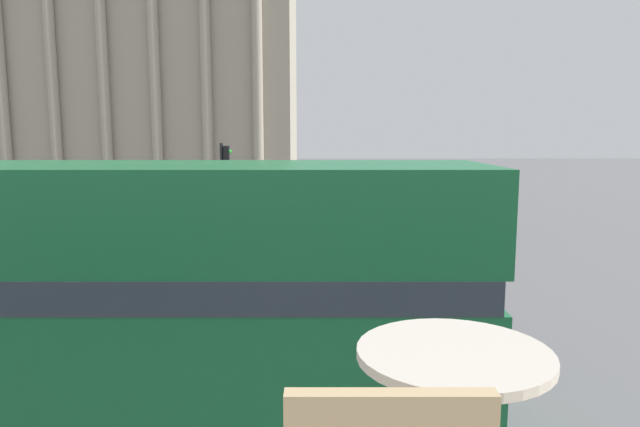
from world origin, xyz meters
name	(u,v)px	position (x,y,z in m)	size (l,w,h in m)	color
double_decker_bus	(109,288)	(-2.12, 5.96, 2.26)	(10.76, 2.70, 4.04)	black
cafe_dining_table	(451,409)	(1.31, -0.35, 3.62)	(0.60, 0.60, 0.73)	#2D2D30
plaza_building_left	(151,44)	(-15.47, 55.30, 13.04)	(28.11, 15.22, 26.09)	#A39984
traffic_light_near	(423,228)	(3.19, 10.38, 2.39)	(0.42, 0.24, 3.64)	black
traffic_light_mid	(223,184)	(-2.53, 18.29, 2.68)	(0.42, 0.24, 4.12)	black
car_navy	(367,234)	(2.72, 19.13, 0.70)	(4.20, 1.93, 1.35)	black
car_white	(129,246)	(-5.47, 16.78, 0.70)	(4.20, 1.93, 1.35)	black
pedestrian_blue	(503,206)	(9.63, 24.64, 1.04)	(0.32, 0.32, 1.80)	#282B33
pedestrian_grey	(30,286)	(-5.81, 10.85, 0.96)	(0.32, 0.32, 1.67)	#282B33
pedestrian_yellow	(302,217)	(0.18, 21.89, 0.96)	(0.32, 0.32, 1.67)	#282B33
pedestrian_olive	(437,214)	(5.93, 21.87, 1.05)	(0.32, 0.32, 1.81)	#282B33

